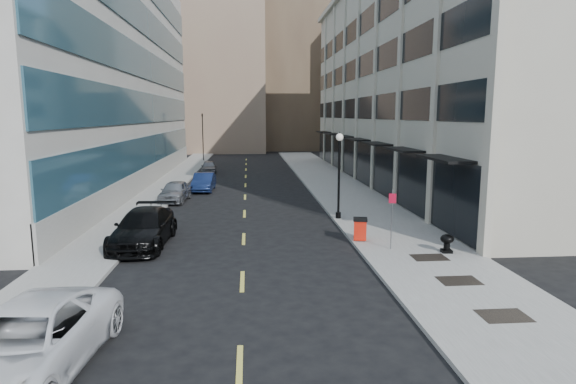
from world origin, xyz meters
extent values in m
plane|color=black|center=(0.00, 0.00, 0.00)|extent=(160.00, 160.00, 0.00)
cube|color=gray|center=(7.50, 20.00, 0.07)|extent=(5.00, 80.00, 0.15)
cube|color=gray|center=(-6.50, 20.00, 0.07)|extent=(3.00, 80.00, 0.15)
cube|color=#B5AF99|center=(17.00, 27.00, 9.00)|extent=(14.00, 46.00, 18.00)
cube|color=black|center=(10.02, 27.00, 2.00)|extent=(0.18, 46.00, 3.60)
cube|color=black|center=(10.03, 27.00, 6.50)|extent=(0.12, 46.00, 1.80)
cube|color=black|center=(10.03, 27.00, 10.00)|extent=(0.12, 46.00, 1.80)
cube|color=black|center=(10.03, 27.00, 13.50)|extent=(0.12, 46.00, 1.80)
cube|color=#B5AF99|center=(10.00, 4.00, 9.00)|extent=(0.35, 0.60, 18.00)
cube|color=#B5AF99|center=(10.00, 10.00, 9.00)|extent=(0.35, 0.60, 18.00)
cube|color=#B5AF99|center=(10.00, 16.00, 9.00)|extent=(0.35, 0.60, 18.00)
cube|color=#B5AF99|center=(10.00, 22.00, 9.00)|extent=(0.35, 0.60, 18.00)
cube|color=#B5AF99|center=(10.00, 28.00, 9.00)|extent=(0.35, 0.60, 18.00)
cube|color=#B5AF99|center=(10.00, 34.00, 9.00)|extent=(0.35, 0.60, 18.00)
cube|color=#B5AF99|center=(10.00, 40.00, 9.00)|extent=(0.35, 0.60, 18.00)
cube|color=#B5AF99|center=(10.00, 46.00, 9.00)|extent=(0.35, 0.60, 18.00)
cube|color=black|center=(9.35, 7.00, 3.90)|extent=(1.30, 4.00, 0.12)
cube|color=black|center=(9.35, 13.00, 3.90)|extent=(1.30, 4.00, 0.12)
cube|color=black|center=(9.35, 19.00, 3.90)|extent=(1.30, 4.00, 0.12)
cube|color=black|center=(9.35, 25.00, 3.90)|extent=(1.30, 4.00, 0.12)
cube|color=black|center=(9.35, 31.00, 3.90)|extent=(1.30, 4.00, 0.12)
cube|color=black|center=(9.35, 37.00, 3.90)|extent=(1.30, 4.00, 0.12)
cube|color=black|center=(9.35, 43.00, 3.90)|extent=(1.30, 4.00, 0.12)
cube|color=beige|center=(-16.00, 27.00, 10.00)|extent=(16.00, 46.00, 20.00)
cube|color=gray|center=(-7.96, 27.00, 0.90)|extent=(0.20, 46.00, 1.80)
cube|color=#2E596C|center=(-7.97, 27.00, 3.00)|extent=(0.14, 45.60, 2.40)
cube|color=#2E596C|center=(-7.97, 27.00, 6.50)|extent=(0.14, 45.60, 2.40)
cube|color=#2E596C|center=(-7.97, 27.00, 10.00)|extent=(0.14, 45.60, 2.40)
cube|color=#2E596C|center=(-7.97, 27.00, 13.50)|extent=(0.14, 45.60, 2.40)
cube|color=#856F57|center=(-4.00, 68.00, 14.00)|extent=(14.00, 18.00, 28.00)
cube|color=brown|center=(8.00, 72.00, 17.00)|extent=(12.00, 16.00, 34.00)
cube|color=#856F57|center=(-14.00, 78.00, 11.00)|extent=(12.00, 14.00, 22.00)
cube|color=#B5AF99|center=(18.00, 66.00, 10.00)|extent=(10.00, 14.00, 20.00)
cube|color=black|center=(7.60, -2.00, 0.15)|extent=(1.40, 1.00, 0.01)
cube|color=black|center=(7.60, 1.00, 0.15)|extent=(1.40, 1.00, 0.01)
cube|color=black|center=(7.60, 3.80, 0.15)|extent=(1.40, 1.00, 0.01)
cube|color=#D8CC4C|center=(0.00, -4.00, 0.01)|extent=(0.15, 2.20, 0.01)
cube|color=#D8CC4C|center=(0.00, 2.00, 0.01)|extent=(0.15, 2.20, 0.01)
cube|color=#D8CC4C|center=(0.00, 8.00, 0.01)|extent=(0.15, 2.20, 0.01)
cube|color=#D8CC4C|center=(0.00, 14.00, 0.01)|extent=(0.15, 2.20, 0.01)
cube|color=#D8CC4C|center=(0.00, 20.00, 0.01)|extent=(0.15, 2.20, 0.01)
cube|color=#D8CC4C|center=(0.00, 26.00, 0.01)|extent=(0.15, 2.20, 0.01)
cube|color=#D8CC4C|center=(0.00, 32.00, 0.01)|extent=(0.15, 2.20, 0.01)
cube|color=#D8CC4C|center=(0.00, 38.00, 0.01)|extent=(0.15, 2.20, 0.01)
cube|color=#D8CC4C|center=(0.00, 44.00, 0.01)|extent=(0.15, 2.20, 0.01)
cube|color=#D8CC4C|center=(0.00, 50.00, 0.01)|extent=(0.15, 2.20, 0.01)
cylinder|color=black|center=(-5.50, 48.00, 3.00)|extent=(0.12, 0.12, 6.00)
imported|color=black|center=(-5.50, 48.00, 5.99)|extent=(0.66, 0.66, 1.98)
imported|color=white|center=(-4.80, -4.00, 0.82)|extent=(3.20, 6.09, 1.63)
imported|color=black|center=(-4.52, 7.20, 0.82)|extent=(2.51, 5.72, 1.64)
imported|color=gray|center=(-4.80, 18.61, 0.71)|extent=(2.01, 4.31, 1.43)
imported|color=#14224B|center=(-3.23, 23.19, 0.70)|extent=(1.64, 4.32, 1.41)
imported|color=gray|center=(-3.77, 35.00, 0.64)|extent=(1.71, 3.82, 1.27)
cube|color=red|center=(5.40, 6.75, 0.66)|extent=(0.68, 0.68, 0.92)
cube|color=black|center=(5.40, 6.75, 1.14)|extent=(0.77, 0.77, 0.11)
cylinder|color=black|center=(5.22, 7.05, 0.25)|extent=(0.06, 0.20, 0.20)
cylinder|color=black|center=(5.58, 7.05, 0.25)|extent=(0.06, 0.20, 0.20)
cylinder|color=black|center=(5.30, 11.64, 0.32)|extent=(0.29, 0.29, 0.33)
cylinder|color=black|center=(5.30, 11.64, 2.45)|extent=(0.13, 0.13, 4.23)
sphere|color=silver|center=(5.30, 11.64, 4.71)|extent=(0.41, 0.41, 0.41)
cone|color=black|center=(5.30, 11.64, 4.94)|extent=(0.11, 0.11, 0.17)
cylinder|color=slate|center=(6.40, 5.20, 1.46)|extent=(0.05, 0.05, 2.62)
cube|color=#A30A24|center=(6.40, 5.18, 2.38)|extent=(0.31, 0.09, 0.41)
cube|color=black|center=(8.60, 4.47, 0.21)|extent=(0.46, 0.46, 0.12)
cylinder|color=black|center=(8.60, 4.47, 0.45)|extent=(0.26, 0.26, 0.40)
ellipsoid|color=black|center=(8.60, 4.47, 0.74)|extent=(0.57, 0.57, 0.40)
camera|label=1|loc=(0.27, -14.62, 5.90)|focal=30.00mm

